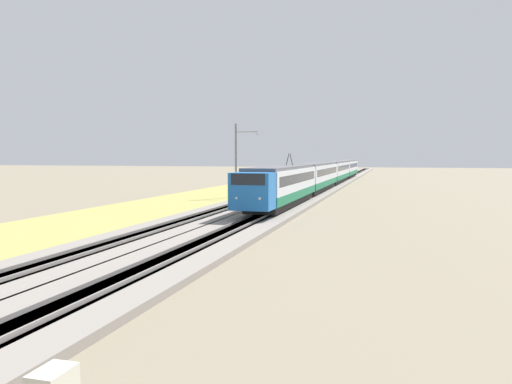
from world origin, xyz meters
The scene contains 7 objects.
ballast_main centered at (50.00, 0.00, 0.15)m, with size 240.00×4.40×0.30m.
ballast_adjacent centered at (50.00, -4.26, 0.15)m, with size 240.00×4.40×0.30m.
track_main centered at (50.00, 0.00, 0.16)m, with size 240.00×1.57×0.45m.
track_adjacent centered at (50.00, -4.26, 0.16)m, with size 240.00×1.57×0.45m.
grass_verge centered at (50.00, 6.26, 0.06)m, with size 240.00×11.47×0.12m.
passenger_train centered at (66.37, -4.26, 2.27)m, with size 79.54×2.94×4.87m.
catenary_mast_mid centered at (46.37, 2.97, 4.21)m, with size 0.22×2.56×8.13m.
Camera 1 is at (-5.17, -13.59, 4.67)m, focal length 35.00 mm.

